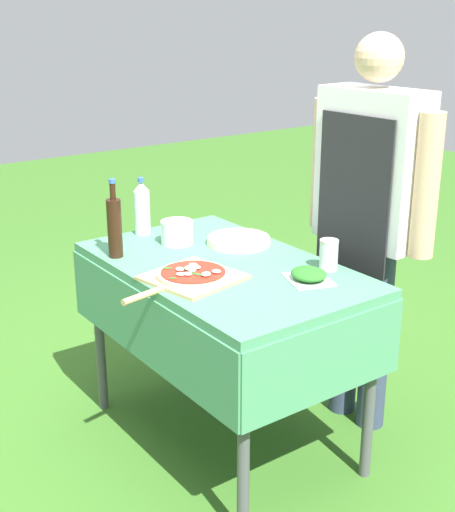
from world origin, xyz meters
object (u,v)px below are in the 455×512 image
prep_table (224,287)px  person_cook (369,206)px  water_bottle (142,208)px  herb_container (309,275)px  plate_stack (239,240)px  pizza_on_peel (191,276)px  mixing_tub (177,232)px  oil_bottle (115,226)px  sauce_jar (329,256)px

prep_table → person_cook: size_ratio=0.72×
water_bottle → herb_container: water_bottle is taller
prep_table → plate_stack: size_ratio=4.42×
pizza_on_peel → plate_stack: pizza_on_peel is taller
person_cook → pizza_on_peel: size_ratio=3.27×
water_bottle → pizza_on_peel: bearing=-12.7°
person_cook → water_bottle: 0.96m
person_cook → mixing_tub: (-0.52, -0.58, -0.13)m
herb_container → oil_bottle: bearing=-145.5°
water_bottle → mixing_tub: 0.22m
person_cook → prep_table: bearing=67.3°
person_cook → water_bottle: person_cook is taller
pizza_on_peel → person_cook: bearing=69.2°
herb_container → mixing_tub: mixing_tub is taller
pizza_on_peel → plate_stack: size_ratio=1.87×
prep_table → pizza_on_peel: (0.07, -0.19, 0.11)m
mixing_tub → person_cook: bearing=48.3°
pizza_on_peel → sauce_jar: bearing=55.0°
prep_table → mixing_tub: mixing_tub is taller
prep_table → herb_container: (0.32, 0.15, 0.12)m
oil_bottle → herb_container: size_ratio=1.50×
mixing_tub → sauce_jar: sauce_jar is taller
oil_bottle → plate_stack: bearing=72.1°
water_bottle → herb_container: size_ratio=1.19×
prep_table → oil_bottle: size_ratio=3.75×
oil_bottle → mixing_tub: bearing=89.2°
person_cook → plate_stack: bearing=42.5°
herb_container → mixing_tub: 0.66m
mixing_tub → sauce_jar: size_ratio=1.16×
prep_table → pizza_on_peel: size_ratio=2.36×
plate_stack → person_cook: bearing=45.9°
prep_table → pizza_on_peel: bearing=-71.1°
pizza_on_peel → mixing_tub: size_ratio=3.69×
prep_table → person_cook: person_cook is taller
prep_table → plate_stack: 0.28m
plate_stack → sauce_jar: bearing=11.3°
person_cook → plate_stack: 0.55m
oil_bottle → water_bottle: bearing=130.1°
pizza_on_peel → sauce_jar: size_ratio=4.26×
prep_table → sauce_jar: 0.43m
person_cook → pizza_on_peel: (-0.14, -0.77, -0.17)m
sauce_jar → person_cook: bearing=105.5°
plate_stack → sauce_jar: size_ratio=2.27×
prep_table → mixing_tub: bearing=-178.2°
mixing_tub → herb_container: bearing=13.8°
herb_container → water_bottle: bearing=-166.1°
person_cook → oil_bottle: (-0.52, -0.87, -0.06)m
mixing_tub → sauce_jar: (0.60, 0.29, 0.00)m
prep_table → plate_stack: bearing=130.0°
mixing_tub → plate_stack: size_ratio=0.51×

